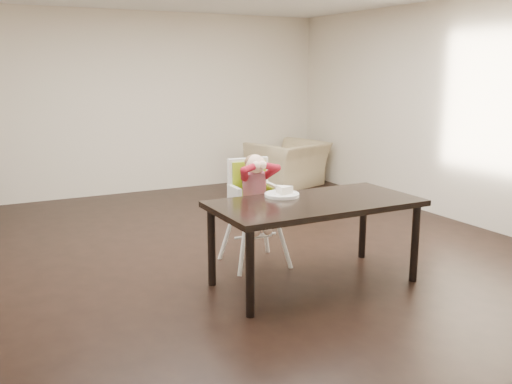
% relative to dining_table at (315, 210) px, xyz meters
% --- Properties ---
extents(ground, '(7.00, 7.00, 0.00)m').
position_rel_dining_table_xyz_m(ground, '(-0.23, 0.98, -0.67)').
color(ground, black).
rests_on(ground, ground).
extents(room_walls, '(6.02, 7.02, 2.71)m').
position_rel_dining_table_xyz_m(room_walls, '(-0.23, 0.98, 1.18)').
color(room_walls, beige).
rests_on(room_walls, ground).
extents(dining_table, '(1.80, 0.90, 0.75)m').
position_rel_dining_table_xyz_m(dining_table, '(0.00, 0.00, 0.00)').
color(dining_table, black).
rests_on(dining_table, ground).
extents(high_chair, '(0.48, 0.48, 1.08)m').
position_rel_dining_table_xyz_m(high_chair, '(-0.23, 0.73, 0.09)').
color(high_chair, white).
rests_on(high_chair, ground).
extents(plate, '(0.35, 0.35, 0.09)m').
position_rel_dining_table_xyz_m(plate, '(-0.16, 0.28, 0.11)').
color(plate, white).
rests_on(plate, dining_table).
extents(armchair, '(1.27, 1.02, 0.96)m').
position_rel_dining_table_xyz_m(armchair, '(1.97, 3.78, -0.19)').
color(armchair, tan).
rests_on(armchair, ground).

